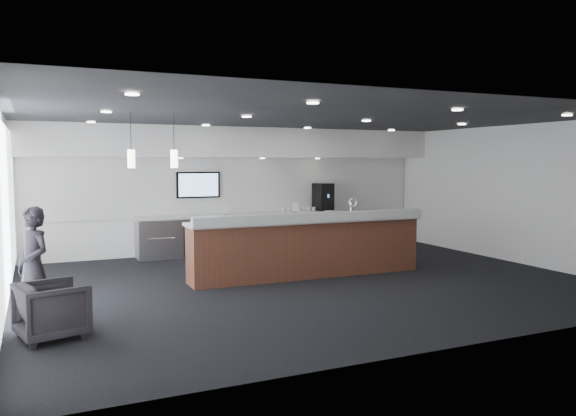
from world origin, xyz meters
name	(u,v)px	position (x,y,z in m)	size (l,w,h in m)	color
ground	(309,282)	(0.00, 0.00, 0.00)	(10.00, 10.00, 0.00)	black
ceiling	(309,117)	(0.00, 0.00, 3.00)	(10.00, 8.00, 0.02)	black
back_wall	(237,190)	(0.00, 4.00, 1.50)	(10.00, 0.02, 3.00)	white
left_wall	(1,210)	(-5.00, 0.00, 1.50)	(0.02, 8.00, 3.00)	white
right_wall	(514,194)	(5.00, 0.00, 1.50)	(0.02, 8.00, 3.00)	white
soffit_bulkhead	(243,143)	(0.00, 3.55, 2.65)	(10.00, 0.90, 0.70)	white
alcove_panel	(237,186)	(0.00, 3.97, 1.60)	(9.80, 0.06, 1.40)	white
window_blinds_wall	(4,210)	(-4.96, 0.00, 1.50)	(0.04, 7.36, 2.55)	white
back_credenza	(242,233)	(0.00, 3.64, 0.48)	(5.06, 0.66, 0.95)	gray
wall_tv	(198,185)	(-1.00, 3.91, 1.65)	(1.05, 0.08, 0.62)	black
pendant_left	(167,159)	(-2.40, 0.80, 2.25)	(0.12, 0.12, 0.30)	#FFEFC6
pendant_right	(126,159)	(-3.10, 0.80, 2.25)	(0.12, 0.12, 0.30)	#FFEFC6
ceiling_can_lights	(309,119)	(0.00, 0.00, 2.97)	(7.00, 5.00, 0.02)	silver
service_counter	(308,247)	(0.20, 0.45, 0.58)	(4.69, 0.86, 1.49)	#57291D
coffee_machine	(323,197)	(2.20, 3.61, 1.30)	(0.44, 0.55, 0.70)	black
info_sign_left	(226,210)	(-0.43, 3.56, 1.06)	(0.16, 0.02, 0.22)	white
info_sign_right	(296,207)	(1.38, 3.51, 1.06)	(0.17, 0.02, 0.23)	white
armchair	(52,310)	(-4.40, -1.65, 0.36)	(0.76, 0.79, 0.72)	black
lounge_guest	(33,266)	(-4.60, -0.87, 0.80)	(0.59, 0.38, 1.60)	black
cup_0	(314,209)	(1.90, 3.56, 1.00)	(0.11, 0.11, 0.10)	white
cup_1	(309,209)	(1.76, 3.56, 1.00)	(0.11, 0.11, 0.10)	white
cup_2	(304,209)	(1.62, 3.56, 1.00)	(0.11, 0.11, 0.10)	white
cup_3	(299,210)	(1.48, 3.56, 1.00)	(0.11, 0.11, 0.10)	white
cup_4	(294,210)	(1.34, 3.56, 1.00)	(0.11, 0.11, 0.10)	white
cup_5	(289,210)	(1.20, 3.56, 1.00)	(0.11, 0.11, 0.10)	white
cup_6	(283,210)	(1.06, 3.56, 1.00)	(0.11, 0.11, 0.10)	white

